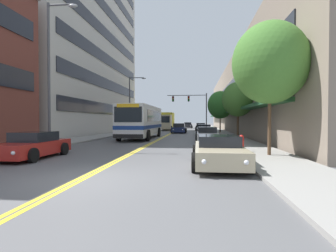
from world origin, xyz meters
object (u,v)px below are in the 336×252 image
Objects in this scene: car_red_parked_left_mid at (33,146)px; street_tree_right_near at (270,63)px; box_truck at (167,121)px; street_lamp_left_near at (52,65)px; car_champagne_parked_left_near at (142,129)px; fire_hydrant at (241,143)px; traffic_signal_mast at (193,104)px; street_tree_right_far at (220,105)px; car_dark_grey_parked_right_mid at (204,130)px; city_bus at (142,120)px; car_black_parked_right_end at (201,127)px; car_white_parked_right_far at (207,135)px; car_beige_parked_right_foreground at (218,151)px; car_navy_moving_lead at (179,128)px; street_tree_right_mid at (238,99)px; car_charcoal_moving_second at (188,125)px; street_lamp_left_far at (132,100)px.

street_tree_right_near is at bearing 7.37° from car_red_parked_left_mid.
box_truck is 34.17m from street_lamp_left_near.
car_champagne_parked_left_near is 5.24× the size of fire_hydrant.
traffic_signal_mast is at bearing 95.72° from fire_hydrant.
street_lamp_left_near reaches higher than street_tree_right_near.
street_tree_right_far reaches higher than car_red_parked_left_mid.
box_truck is 1.31× the size of street_tree_right_far.
car_champagne_parked_left_near is at bearing 89.98° from car_red_parked_left_mid.
city_bus is at bearing -139.20° from car_dark_grey_parked_right_mid.
city_bus is 2.55× the size of car_dark_grey_parked_right_mid.
car_white_parked_right_far is at bearing -89.63° from car_black_parked_right_end.
car_champagne_parked_left_near is at bearing -177.77° from street_tree_right_far.
car_black_parked_right_end is at bearing 94.72° from street_tree_right_near.
car_beige_parked_right_foreground is 26.78m from street_tree_right_far.
car_navy_moving_lead is at bearing 75.73° from city_bus.
street_tree_right_far is 6.37× the size of fire_hydrant.
street_tree_right_near is 7.14× the size of fire_hydrant.
street_lamp_left_near reaches higher than box_truck.
car_champagne_parked_left_near is 0.54× the size of street_lamp_left_near.
car_dark_grey_parked_right_mid reaches higher than car_white_parked_right_far.
box_truck is (-0.10, 22.84, -0.13)m from city_bus.
car_dark_grey_parked_right_mid is 0.73× the size of street_tree_right_far.
car_red_parked_left_mid is at bearing -103.55° from car_black_parked_right_end.
box_truck is (-6.47, 17.34, 1.06)m from car_dark_grey_parked_right_mid.
street_tree_right_mid is 5.85× the size of fire_hydrant.
car_navy_moving_lead reaches higher than fire_hydrant.
street_lamp_left_near is (-0.81, -21.73, 4.56)m from car_champagne_parked_left_near.
car_red_parked_left_mid is at bearing -172.63° from street_tree_right_near.
street_tree_right_far is (-0.58, 11.94, 0.18)m from street_tree_right_mid.
traffic_signal_mast reaches higher than car_navy_moving_lead.
car_beige_parked_right_foreground is 5.43× the size of fire_hydrant.
car_red_parked_left_mid is 18.03m from street_tree_right_mid.
car_black_parked_right_end is 22.48m from street_tree_right_mid.
street_tree_right_mid is (2.96, 3.20, 3.19)m from car_white_parked_right_far.
street_tree_right_near is (2.64, -8.72, 4.00)m from car_white_parked_right_far.
car_white_parked_right_far is 7.63m from fire_hydrant.
street_tree_right_far is at bearing 51.86° from city_bus.
street_lamp_left_near is 11.94m from fire_hydrant.
city_bus is 20.04m from traffic_signal_mast.
car_beige_parked_right_foreground is 0.56× the size of street_lamp_left_near.
box_truck is at bearing 103.10° from fire_hydrant.
street_tree_right_mid reaches higher than car_navy_moving_lead.
car_white_parked_right_far is 1.02× the size of car_black_parked_right_end.
street_lamp_left_near reaches higher than street_tree_right_mid.
street_lamp_left_far is (-6.49, -26.78, 3.90)m from car_charcoal_moving_second.
traffic_signal_mast reaches higher than car_white_parked_right_far.
traffic_signal_mast is 32.24m from street_tree_right_near.
street_lamp_left_far is at bearing -165.27° from street_tree_right_far.
fire_hydrant is at bearing -76.90° from box_truck.
street_lamp_left_far is at bearing 127.99° from car_white_parked_right_far.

